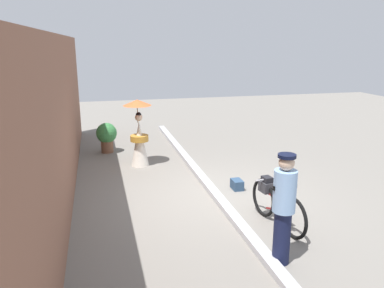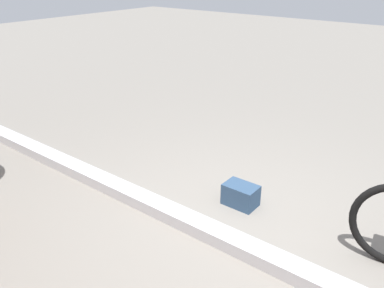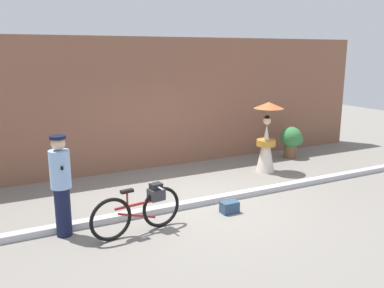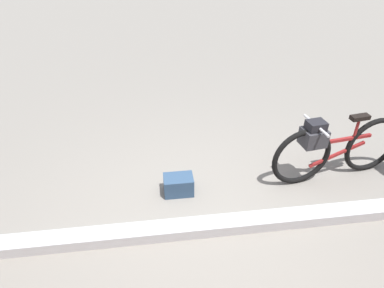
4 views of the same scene
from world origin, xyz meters
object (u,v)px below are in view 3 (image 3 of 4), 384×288
bicycle_near_officer (141,209)px  person_officer (61,183)px  backpack_on_pavement (230,207)px  person_with_parasol (267,138)px  potted_plant_by_door (292,140)px

bicycle_near_officer → person_officer: person_officer is taller
bicycle_near_officer → backpack_on_pavement: size_ratio=5.02×
person_with_parasol → backpack_on_pavement: person_with_parasol is taller
person_officer → person_with_parasol: (5.37, 1.53, -0.04)m
potted_plant_by_door → backpack_on_pavement: 4.79m
backpack_on_pavement → potted_plant_by_door: bearing=35.6°
person_with_parasol → potted_plant_by_door: 1.78m
potted_plant_by_door → bicycle_near_officer: bearing=-153.7°
person_officer → person_with_parasol: person_with_parasol is taller
potted_plant_by_door → backpack_on_pavement: bearing=-144.4°
person_with_parasol → potted_plant_by_door: bearing=27.8°
person_officer → backpack_on_pavement: (3.04, -0.43, -0.81)m
person_officer → backpack_on_pavement: 3.17m
person_with_parasol → backpack_on_pavement: (-2.33, -1.97, -0.77)m
bicycle_near_officer → potted_plant_by_door: bearing=26.3°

